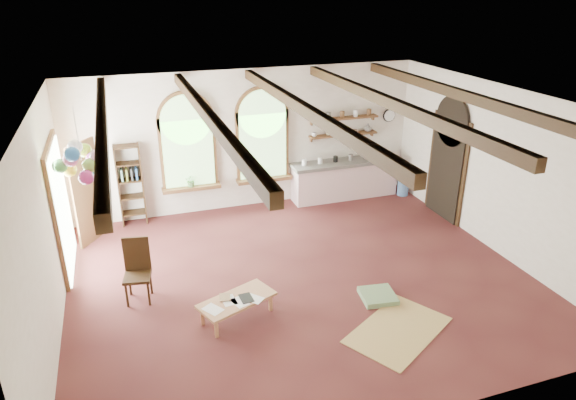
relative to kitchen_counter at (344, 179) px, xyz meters
name	(u,v)px	position (x,y,z in m)	size (l,w,h in m)	color
floor	(301,277)	(-2.30, -3.20, -0.48)	(8.00, 8.00, 0.00)	#5D2826
ceiling_beams	(303,108)	(-2.30, -3.20, 2.62)	(6.20, 6.80, 0.18)	#3A2612
window_left	(188,145)	(-3.70, 0.23, 1.16)	(1.30, 0.28, 2.20)	brown
window_right	(263,138)	(-2.00, 0.23, 1.16)	(1.30, 0.28, 2.20)	brown
left_doorway	(61,210)	(-6.25, -1.40, 0.67)	(0.10, 1.90, 2.50)	brown
right_doorway	(446,170)	(1.65, -1.70, 0.62)	(0.10, 1.30, 2.40)	black
kitchen_counter	(344,179)	(0.00, 0.00, 0.00)	(2.68, 0.62, 0.94)	beige
wall_shelf_lower	(343,134)	(0.00, 0.18, 1.07)	(1.70, 0.24, 0.04)	brown
wall_shelf_upper	(344,118)	(0.00, 0.18, 1.47)	(1.70, 0.24, 0.04)	brown
wall_clock	(389,115)	(1.25, 0.25, 1.42)	(0.32, 0.32, 0.04)	black
bookshelf	(130,185)	(-5.00, 0.12, 0.42)	(0.53, 0.32, 1.80)	#3A2612
coffee_table	(237,301)	(-3.66, -4.00, -0.17)	(1.33, 0.96, 0.34)	#B97B55
side_chair	(139,283)	(-5.10, -2.98, -0.16)	(0.50, 0.50, 1.09)	#3A2612
floor_mat	(398,330)	(-1.41, -5.12, -0.47)	(1.64, 1.02, 0.02)	tan
floor_cushion	(378,296)	(-1.29, -4.25, -0.43)	(0.56, 0.56, 0.10)	#6E8C60
water_jug_a	(403,186)	(1.45, -0.35, -0.25)	(0.28, 0.28, 0.53)	#5279B1
water_jug_b	(380,184)	(1.00, 0.00, -0.25)	(0.27, 0.27, 0.51)	#5279B1
balloon_cluster	(81,161)	(-5.71, -2.40, 1.86)	(0.80, 0.88, 1.15)	white
table_book	(220,298)	(-3.92, -3.90, -0.12)	(0.16, 0.24, 0.02)	olive
tablet	(246,298)	(-3.52, -4.03, -0.12)	(0.19, 0.27, 0.01)	black
potted_plant_left	(191,180)	(-3.70, 0.12, 0.37)	(0.27, 0.23, 0.30)	#598C4C
potted_plant_right	(264,172)	(-2.00, 0.12, 0.37)	(0.27, 0.23, 0.30)	#598C4C
shelf_cup_a	(314,134)	(-0.75, 0.18, 1.14)	(0.12, 0.10, 0.10)	white
shelf_cup_b	(328,133)	(-0.40, 0.18, 1.14)	(0.10, 0.10, 0.09)	beige
shelf_bowl_a	(341,133)	(-0.05, 0.18, 1.12)	(0.22, 0.22, 0.05)	beige
shelf_bowl_b	(355,131)	(0.30, 0.18, 1.12)	(0.20, 0.20, 0.06)	#8C664C
shelf_vase	(368,127)	(0.65, 0.18, 1.19)	(0.18, 0.18, 0.19)	slate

